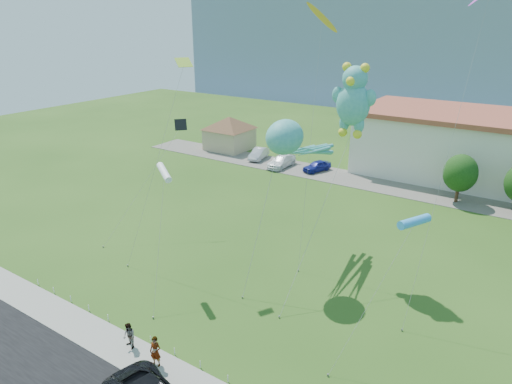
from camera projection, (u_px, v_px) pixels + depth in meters
ground at (177, 337)px, 29.00m from camera, size 160.00×160.00×0.00m
sidewalk at (145, 362)px, 26.83m from camera, size 80.00×2.50×0.10m
parking_strip at (371, 183)px, 56.28m from camera, size 70.00×6.00×0.06m
hill_ridge at (492, 46)px, 118.15m from camera, size 160.00×50.00×25.00m
pavilion at (229, 130)px, 69.93m from camera, size 9.20×9.20×5.00m
rope_fence at (162, 345)px, 27.89m from camera, size 26.05×0.05×0.50m
tree_near at (460, 173)px, 49.16m from camera, size 3.60×3.60×5.47m
pedestrian_left at (155, 351)px, 26.18m from camera, size 0.80×0.62×1.92m
pedestrian_right at (129, 336)px, 27.63m from camera, size 0.96×0.83×1.71m
parked_car_silver at (259, 154)px, 65.56m from camera, size 2.48×4.83×1.52m
parked_car_white at (282, 161)px, 62.06m from camera, size 2.28×5.33×1.53m
parked_car_blue at (317, 166)px, 60.26m from camera, size 2.94×4.42×1.40m
octopus_kite at (293, 144)px, 34.18m from camera, size 2.54×11.86×12.25m
teddy_bear_kite at (353, 99)px, 33.40m from camera, size 3.41×10.76×16.03m
small_kite_white at (164, 174)px, 32.48m from camera, size 2.81×5.68×9.14m
small_kite_orange at (322, 24)px, 34.44m from camera, size 2.31×5.70×19.75m
small_kite_black at (172, 138)px, 42.13m from camera, size 2.93×9.18×10.18m
small_kite_cyan at (414, 223)px, 24.68m from camera, size 2.93×5.39×9.11m
small_kite_yellow at (175, 93)px, 33.67m from camera, size 4.16×4.95×16.43m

